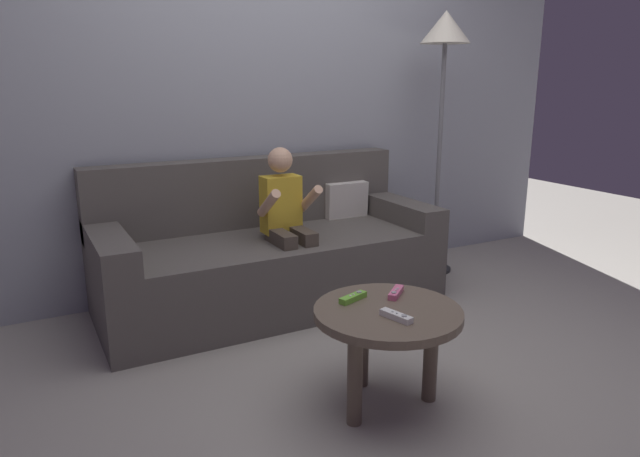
{
  "coord_description": "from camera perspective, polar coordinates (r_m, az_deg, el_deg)",
  "views": [
    {
      "loc": [
        -1.43,
        -1.86,
        1.31
      ],
      "look_at": [
        -0.15,
        0.52,
        0.6
      ],
      "focal_mm": 32.33,
      "sensor_mm": 36.0,
      "label": 1
    }
  ],
  "objects": [
    {
      "name": "floor_lamp",
      "position": [
        3.95,
        12.24,
        17.02
      ],
      "size": [
        0.32,
        0.32,
        1.73
      ],
      "color": "black",
      "rests_on": "ground"
    },
    {
      "name": "couch",
      "position": [
        3.43,
        -5.09,
        -2.69
      ],
      "size": [
        1.96,
        0.8,
        0.84
      ],
      "color": "#56514C",
      "rests_on": "ground"
    },
    {
      "name": "person_seated_on_couch",
      "position": [
        3.22,
        -3.24,
        0.83
      ],
      "size": [
        0.3,
        0.37,
        0.94
      ],
      "color": "#4C4238",
      "rests_on": "ground"
    },
    {
      "name": "game_remote_pink_near_edge",
      "position": [
        2.46,
        7.53,
        -6.3
      ],
      "size": [
        0.13,
        0.12,
        0.03
      ],
      "color": "pink",
      "rests_on": "coffee_table"
    },
    {
      "name": "game_remote_white_far_corner",
      "position": [
        2.23,
        7.55,
        -8.59
      ],
      "size": [
        0.07,
        0.14,
        0.03
      ],
      "color": "white",
      "rests_on": "coffee_table"
    },
    {
      "name": "ground_plane",
      "position": [
        2.69,
        8.34,
        -14.71
      ],
      "size": [
        9.51,
        9.51,
        0.0
      ],
      "primitive_type": "plane",
      "color": "#9E998E"
    },
    {
      "name": "wall_back",
      "position": [
        3.69,
        -5.66,
        13.61
      ],
      "size": [
        4.76,
        0.05,
        2.5
      ],
      "primitive_type": "cube",
      "color": "#999EA8",
      "rests_on": "ground"
    },
    {
      "name": "coffee_table",
      "position": [
        2.35,
        6.6,
        -9.46
      ],
      "size": [
        0.59,
        0.59,
        0.42
      ],
      "color": "brown",
      "rests_on": "ground"
    },
    {
      "name": "game_remote_lime_center",
      "position": [
        2.39,
        3.3,
        -6.83
      ],
      "size": [
        0.14,
        0.08,
        0.03
      ],
      "color": "#72C638",
      "rests_on": "coffee_table"
    }
  ]
}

